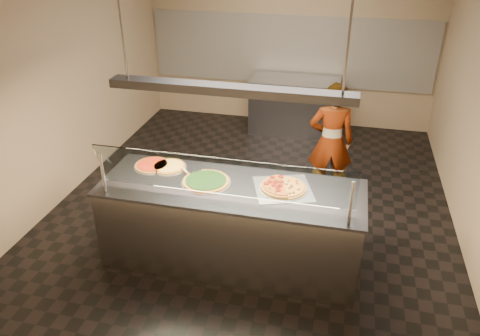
% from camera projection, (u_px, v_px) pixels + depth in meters
% --- Properties ---
extents(ground, '(5.00, 6.00, 0.02)m').
position_uv_depth(ground, '(253.00, 204.00, 6.16)').
color(ground, black).
rests_on(ground, ground).
extents(wall_back, '(5.00, 0.02, 3.00)m').
position_uv_depth(wall_back, '(290.00, 38.00, 8.03)').
color(wall_back, '#9A8263').
rests_on(wall_back, ground).
extents(wall_front, '(5.00, 0.02, 3.00)m').
position_uv_depth(wall_front, '(155.00, 254.00, 2.87)').
color(wall_front, '#9A8263').
rests_on(wall_front, ground).
extents(wall_left, '(0.02, 6.00, 3.00)m').
position_uv_depth(wall_left, '(62.00, 80.00, 5.96)').
color(wall_left, '#9A8263').
rests_on(wall_left, ground).
extents(tile_band, '(4.90, 0.02, 1.20)m').
position_uv_depth(tile_band, '(289.00, 50.00, 8.10)').
color(tile_band, silver).
rests_on(tile_band, wall_back).
extents(serving_counter, '(2.69, 0.94, 0.93)m').
position_uv_depth(serving_counter, '(231.00, 225.00, 4.93)').
color(serving_counter, '#B7B7BC').
rests_on(serving_counter, ground).
extents(sneeze_guard, '(2.45, 0.18, 0.54)m').
position_uv_depth(sneeze_guard, '(221.00, 177.00, 4.28)').
color(sneeze_guard, '#B7B7BC').
rests_on(sneeze_guard, serving_counter).
extents(perforated_tray, '(0.70, 0.70, 0.01)m').
position_uv_depth(perforated_tray, '(283.00, 188.00, 4.67)').
color(perforated_tray, silver).
rests_on(perforated_tray, serving_counter).
extents(half_pizza_pepperoni, '(0.36, 0.50, 0.05)m').
position_uv_depth(half_pizza_pepperoni, '(273.00, 185.00, 4.68)').
color(half_pizza_pepperoni, brown).
rests_on(half_pizza_pepperoni, perforated_tray).
extents(half_pizza_sausage, '(0.36, 0.50, 0.04)m').
position_uv_depth(half_pizza_sausage, '(294.00, 188.00, 4.64)').
color(half_pizza_sausage, brown).
rests_on(half_pizza_sausage, perforated_tray).
extents(pizza_spinach, '(0.51, 0.51, 0.03)m').
position_uv_depth(pizza_spinach, '(206.00, 181.00, 4.79)').
color(pizza_spinach, silver).
rests_on(pizza_spinach, serving_counter).
extents(pizza_cheese, '(0.39, 0.39, 0.03)m').
position_uv_depth(pizza_cheese, '(169.00, 166.00, 5.08)').
color(pizza_cheese, silver).
rests_on(pizza_cheese, serving_counter).
extents(pizza_tomato, '(0.41, 0.41, 0.03)m').
position_uv_depth(pizza_tomato, '(153.00, 165.00, 5.11)').
color(pizza_tomato, silver).
rests_on(pizza_tomato, serving_counter).
extents(pizza_spatula, '(0.28, 0.17, 0.02)m').
position_uv_depth(pizza_spatula, '(190.00, 171.00, 4.95)').
color(pizza_spatula, '#B7B7BC').
rests_on(pizza_spatula, pizza_spinach).
extents(prep_table, '(1.50, 0.74, 0.93)m').
position_uv_depth(prep_table, '(294.00, 105.00, 8.09)').
color(prep_table, '#434349').
rests_on(prep_table, ground).
extents(worker, '(0.62, 0.45, 1.58)m').
position_uv_depth(worker, '(331.00, 142.00, 5.99)').
color(worker, black).
rests_on(worker, ground).
extents(heat_lamp_housing, '(2.30, 0.18, 0.08)m').
position_uv_depth(heat_lamp_housing, '(230.00, 90.00, 4.23)').
color(heat_lamp_housing, '#434349').
rests_on(heat_lamp_housing, ceiling).
extents(lamp_rod_left, '(0.02, 0.02, 1.01)m').
position_uv_depth(lamp_rod_left, '(121.00, 23.00, 4.18)').
color(lamp_rod_left, '#B7B7BC').
rests_on(lamp_rod_left, ceiling).
extents(lamp_rod_right, '(0.02, 0.02, 1.01)m').
position_uv_depth(lamp_rod_right, '(349.00, 34.00, 3.77)').
color(lamp_rod_right, '#B7B7BC').
rests_on(lamp_rod_right, ceiling).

